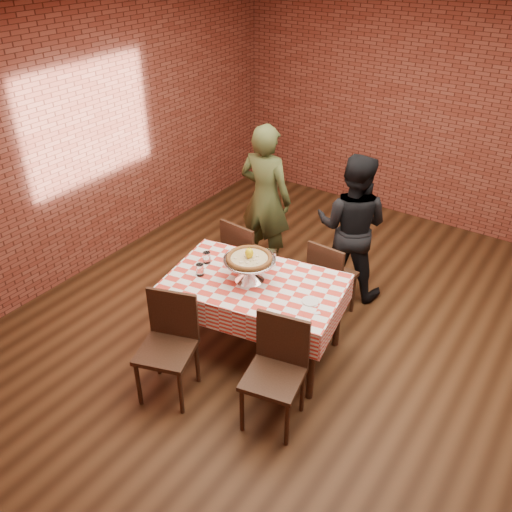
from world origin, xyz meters
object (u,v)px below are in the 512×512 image
at_px(table, 255,317).
at_px(diner_black, 352,227).
at_px(water_glass_left, 200,270).
at_px(chair_near_right, 273,378).
at_px(water_glass_right, 207,258).
at_px(condiment_caddy, 271,257).
at_px(pizza_stand, 249,269).
at_px(chair_near_left, 166,351).
at_px(chair_far_right, 332,278).
at_px(chair_far_left, 249,257).
at_px(diner_olive, 265,199).
at_px(pizza, 249,259).

xyz_separation_m(table, diner_black, (0.26, 1.33, 0.39)).
xyz_separation_m(water_glass_left, chair_near_right, (1.04, -0.43, -0.36)).
relative_size(water_glass_right, condiment_caddy, 0.79).
height_order(pizza_stand, chair_near_left, pizza_stand).
bearing_deg(water_glass_left, condiment_caddy, 50.76).
distance_m(table, diner_black, 1.41).
bearing_deg(condiment_caddy, chair_near_right, -82.27).
bearing_deg(chair_far_right, pizza_stand, 69.23).
relative_size(chair_near_right, chair_far_right, 1.05).
bearing_deg(chair_near_right, table, 121.69).
height_order(chair_far_left, diner_olive, diner_olive).
xyz_separation_m(water_glass_right, diner_olive, (-0.22, 1.27, 0.02)).
height_order(pizza, chair_near_right, pizza).
distance_m(pizza, chair_far_left, 1.01).
xyz_separation_m(pizza, water_glass_left, (-0.39, -0.19, -0.16)).
bearing_deg(chair_far_right, water_glass_right, 48.47).
xyz_separation_m(water_glass_right, chair_near_left, (0.24, -0.85, -0.36)).
bearing_deg(chair_near_right, pizza_stand, 124.53).
bearing_deg(pizza_stand, diner_olive, 118.26).
relative_size(pizza, diner_black, 0.26).
relative_size(water_glass_left, chair_near_right, 0.12).
bearing_deg(water_glass_left, chair_near_right, -22.27).
distance_m(pizza_stand, diner_black, 1.37).
xyz_separation_m(pizza, chair_near_right, (0.65, -0.61, -0.52)).
xyz_separation_m(water_glass_right, chair_far_right, (0.84, 0.87, -0.38)).
bearing_deg(table, chair_near_right, -46.27).
xyz_separation_m(pizza_stand, chair_near_right, (0.65, -0.61, -0.41)).
xyz_separation_m(water_glass_left, diner_olive, (-0.29, 1.46, 0.02)).
distance_m(table, diner_olive, 1.54).
bearing_deg(diner_olive, chair_far_right, 155.20).
xyz_separation_m(chair_near_left, chair_near_right, (0.87, 0.24, -0.00)).
bearing_deg(water_glass_right, pizza_stand, 0.15).
distance_m(pizza, condiment_caddy, 0.34).
bearing_deg(chair_near_right, chair_far_right, 88.48).
bearing_deg(chair_far_left, chair_near_left, 104.65).
bearing_deg(pizza, chair_near_right, -43.42).
bearing_deg(chair_far_right, water_glass_left, 56.64).
height_order(table, chair_far_right, chair_far_right).
relative_size(pizza_stand, chair_near_right, 0.51).
bearing_deg(pizza, condiment_caddy, 87.03).
height_order(chair_near_left, diner_black, diner_black).
height_order(table, condiment_caddy, condiment_caddy).
height_order(condiment_caddy, chair_far_left, same).
distance_m(pizza_stand, water_glass_left, 0.44).
relative_size(chair_far_right, diner_olive, 0.52).
distance_m(chair_far_right, diner_olive, 1.20).
distance_m(pizza, chair_near_right, 1.03).
relative_size(chair_far_right, diner_black, 0.56).
relative_size(water_glass_left, chair_near_left, 0.12).
distance_m(chair_near_left, chair_far_right, 1.82).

